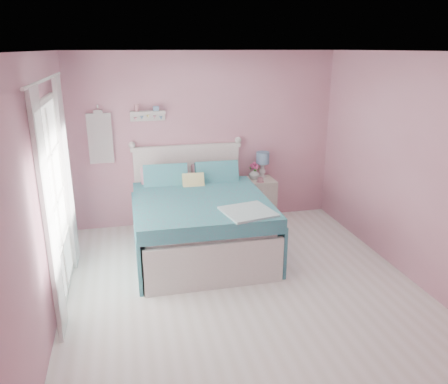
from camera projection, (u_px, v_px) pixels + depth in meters
name	position (u px, v px, depth m)	size (l,w,h in m)	color
floor	(244.00, 290.00, 4.98)	(4.50, 4.50, 0.00)	silver
room_shell	(247.00, 155.00, 4.48)	(4.50, 4.50, 4.50)	#BC7788
bed	(199.00, 221.00, 5.87)	(1.71, 2.15, 1.24)	silver
nightstand	(258.00, 200.00, 6.89)	(0.48, 0.47, 0.69)	beige
table_lamp	(263.00, 160.00, 6.80)	(0.20, 0.20, 0.41)	white
vase	(254.00, 174.00, 6.76)	(0.17, 0.17, 0.17)	silver
teacup	(260.00, 180.00, 6.63)	(0.09, 0.09, 0.07)	#CA8794
roses	(254.00, 166.00, 6.72)	(0.14, 0.11, 0.12)	#C8447D
wall_shelf	(147.00, 113.00, 6.28)	(0.50, 0.15, 0.25)	silver
hanging_dress	(100.00, 139.00, 6.23)	(0.34, 0.03, 0.72)	white
french_door	(56.00, 203.00, 4.59)	(0.04, 1.32, 2.16)	silver
curtain_near	(49.00, 219.00, 3.88)	(0.04, 0.40, 2.32)	white
curtain_far	(67.00, 174.00, 5.26)	(0.04, 0.40, 2.32)	white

